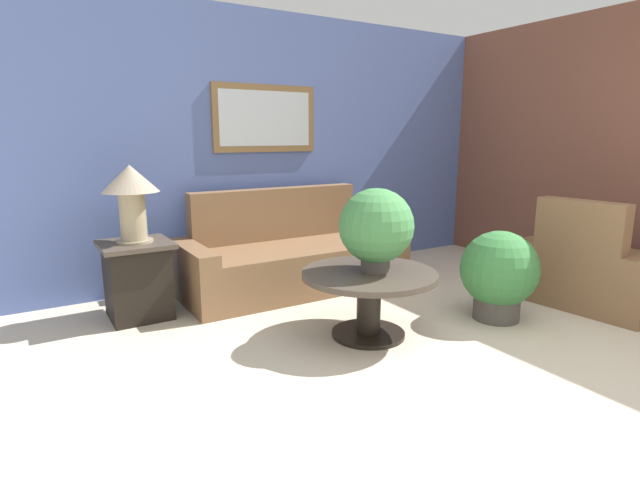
# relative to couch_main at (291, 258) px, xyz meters

# --- Properties ---
(ground_plane) EXTENTS (20.00, 20.00, 0.00)m
(ground_plane) POSITION_rel_couch_main_xyz_m (0.33, -2.77, -0.29)
(ground_plane) COLOR beige
(wall_back) EXTENTS (6.80, 0.09, 2.60)m
(wall_back) POSITION_rel_couch_main_xyz_m (0.32, 0.56, 1.02)
(wall_back) COLOR #5166A8
(wall_back) RESTS_ON ground_plane
(wall_right) EXTENTS (0.06, 5.30, 2.60)m
(wall_right) POSITION_rel_couch_main_xyz_m (2.76, -1.12, 1.01)
(wall_right) COLOR brown
(wall_right) RESTS_ON ground_plane
(couch_main) EXTENTS (2.10, 0.89, 0.92)m
(couch_main) POSITION_rel_couch_main_xyz_m (0.00, 0.00, 0.00)
(couch_main) COLOR brown
(couch_main) RESTS_ON ground_plane
(armchair) EXTENTS (1.04, 1.14, 0.92)m
(armchair) POSITION_rel_couch_main_xyz_m (2.02, -1.77, -0.01)
(armchair) COLOR brown
(armchair) RESTS_ON ground_plane
(coffee_table) EXTENTS (0.96, 0.96, 0.48)m
(coffee_table) POSITION_rel_couch_main_xyz_m (-0.09, -1.34, 0.06)
(coffee_table) COLOR black
(coffee_table) RESTS_ON ground_plane
(side_table) EXTENTS (0.53, 0.53, 0.61)m
(side_table) POSITION_rel_couch_main_xyz_m (-1.41, -0.07, 0.03)
(side_table) COLOR black
(side_table) RESTS_ON ground_plane
(table_lamp) EXTENTS (0.42, 0.42, 0.60)m
(table_lamp) POSITION_rel_couch_main_xyz_m (-1.41, -0.07, 0.73)
(table_lamp) COLOR tan
(table_lamp) RESTS_ON side_table
(potted_plant_on_table) EXTENTS (0.53, 0.53, 0.59)m
(potted_plant_on_table) POSITION_rel_couch_main_xyz_m (-0.05, -1.35, 0.51)
(potted_plant_on_table) COLOR #4C4742
(potted_plant_on_table) RESTS_ON coffee_table
(potted_plant_floor) EXTENTS (0.60, 0.60, 0.71)m
(potted_plant_floor) POSITION_rel_couch_main_xyz_m (0.97, -1.59, 0.09)
(potted_plant_floor) COLOR #4C4742
(potted_plant_floor) RESTS_ON ground_plane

